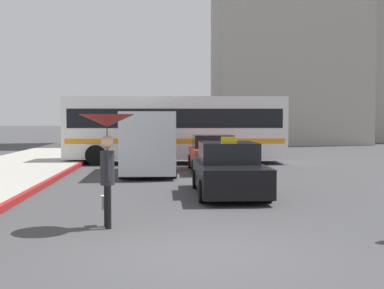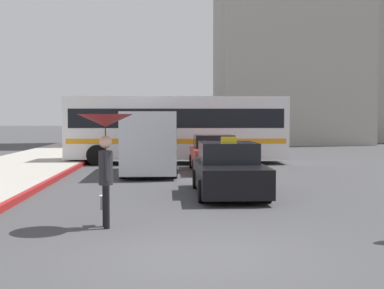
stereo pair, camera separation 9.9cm
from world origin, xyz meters
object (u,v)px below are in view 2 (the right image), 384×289
Objects in this scene: city_bus at (177,127)px; traffic_light at (19,24)px; pedestrian_with_umbrella at (105,134)px; sedan_red at (214,155)px; taxi at (228,171)px; ambulance_van at (149,140)px.

city_bus is 1.72× the size of traffic_light.
sedan_red is at bearing -28.42° from pedestrian_with_umbrella.
taxi is at bearing -46.28° from pedestrian_with_umbrella.
city_bus is 15.48m from pedestrian_with_umbrella.
taxi is 6.33m from ambulance_van.
sedan_red is at bearing 63.46° from traffic_light.
pedestrian_with_umbrella is at bearing -28.10° from traffic_light.
ambulance_van is 2.24× the size of pedestrian_with_umbrella.
ambulance_van reaches higher than sedan_red.
sedan_red is (0.18, 6.79, 0.01)m from taxi.
pedestrian_with_umbrella is at bearing 56.45° from taxi.
ambulance_van is 0.48× the size of city_bus.
ambulance_van is at bearing -15.72° from pedestrian_with_umbrella.
city_bus reaches higher than sedan_red.
traffic_light is at bearing 63.46° from sedan_red.
traffic_light is (-2.49, -9.27, 2.87)m from ambulance_van.
city_bus reaches higher than taxi.
pedestrian_with_umbrella reaches higher than taxi.
taxi is 7.00m from traffic_light.
pedestrian_with_umbrella is (-1.71, -15.39, 0.08)m from city_bus.
taxi is 0.90× the size of ambulance_van.
ambulance_van is at bearing 20.57° from sedan_red.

